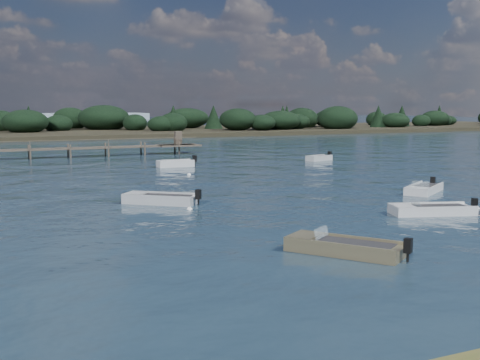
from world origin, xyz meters
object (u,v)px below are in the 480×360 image
tender_far_white (176,165)px  dinghy_mid_white_a (432,212)px  tender_far_grey_b (319,159)px  dinghy_mid_white_b (424,190)px  dinghy_near_olive (344,250)px  dinghy_mid_grey (160,201)px

tender_far_white → dinghy_mid_white_a: bearing=-81.1°
tender_far_grey_b → dinghy_mid_white_b: tender_far_grey_b is taller
tender_far_grey_b → dinghy_near_olive: bearing=-120.6°
dinghy_near_olive → tender_far_white: (4.64, 35.05, 0.03)m
dinghy_mid_white_a → dinghy_mid_grey: 15.66m
tender_far_grey_b → tender_far_white: 15.97m
dinghy_near_olive → dinghy_mid_grey: 15.21m
dinghy_mid_white_b → tender_far_white: size_ratio=1.13×
dinghy_mid_white_b → tender_far_white: 25.26m
dinghy_near_olive → tender_far_grey_b: 40.44m
dinghy_near_olive → dinghy_mid_grey: bearing=101.6°
dinghy_mid_white_a → dinghy_mid_grey: (-12.39, 9.58, 0.02)m
tender_far_grey_b → dinghy_mid_white_a: bearing=-110.9°
dinghy_mid_white_b → dinghy_mid_white_a: bearing=-128.8°
dinghy_mid_grey → tender_far_grey_b: (23.67, 19.91, 0.00)m
dinghy_mid_white_a → dinghy_mid_grey: size_ratio=1.09×
dinghy_near_olive → dinghy_mid_grey: dinghy_near_olive is taller
dinghy_near_olive → tender_far_white: size_ratio=1.24×
tender_far_grey_b → tender_far_white: bearing=179.1°
dinghy_near_olive → tender_far_grey_b: size_ratio=1.37×
dinghy_mid_grey → dinghy_mid_white_b: size_ratio=1.02×
tender_far_grey_b → dinghy_mid_white_b: 23.77m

